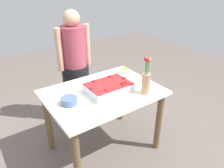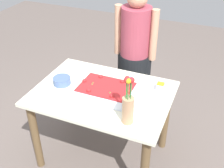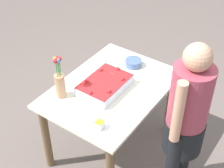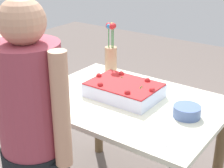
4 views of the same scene
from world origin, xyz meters
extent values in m
plane|color=#665A54|center=(0.00, 0.00, 0.00)|extent=(8.00, 8.00, 0.00)
cube|color=white|center=(0.00, 0.00, 0.75)|extent=(1.17, 0.85, 0.03)
cylinder|color=brown|center=(-0.51, -0.35, 0.37)|extent=(0.07, 0.07, 0.74)
cylinder|color=brown|center=(-0.51, 0.35, 0.37)|extent=(0.07, 0.07, 0.74)
cylinder|color=brown|center=(0.51, 0.35, 0.37)|extent=(0.07, 0.07, 0.74)
cube|color=white|center=(0.05, -0.03, 0.81)|extent=(0.45, 0.31, 0.08)
cube|color=red|center=(0.05, -0.03, 0.85)|extent=(0.44, 0.30, 0.01)
sphere|color=red|center=(0.25, -0.03, 0.86)|extent=(0.04, 0.04, 0.04)
sphere|color=red|center=(0.15, 0.08, 0.86)|extent=(0.04, 0.04, 0.04)
sphere|color=red|center=(-0.05, 0.08, 0.86)|extent=(0.04, 0.04, 0.04)
sphere|color=red|center=(-0.15, -0.03, 0.86)|extent=(0.04, 0.04, 0.04)
sphere|color=red|center=(-0.05, -0.15, 0.86)|extent=(0.04, 0.04, 0.04)
sphere|color=red|center=(0.15, -0.15, 0.86)|extent=(0.04, 0.04, 0.04)
cone|color=#2D8438|center=(0.12, -0.10, 0.86)|extent=(0.02, 0.02, 0.02)
cone|color=#2D8438|center=(-0.07, -0.05, 0.86)|extent=(0.02, 0.02, 0.02)
cone|color=#2D8438|center=(-0.07, -0.03, 0.86)|extent=(0.02, 0.02, 0.02)
cylinder|color=white|center=(0.45, 0.21, 0.77)|extent=(0.20, 0.20, 0.01)
cube|color=white|center=(0.45, 0.21, 0.80)|extent=(0.06, 0.06, 0.06)
cube|color=yellow|center=(0.45, 0.21, 0.84)|extent=(0.06, 0.06, 0.01)
cube|color=silver|center=(-0.36, 0.26, 0.77)|extent=(0.16, 0.16, 0.00)
cylinder|color=tan|center=(0.33, -0.28, 0.87)|extent=(0.09, 0.09, 0.22)
cylinder|color=#2D8438|center=(0.35, -0.28, 1.06)|extent=(0.01, 0.01, 0.15)
sphere|color=red|center=(0.35, -0.28, 1.14)|extent=(0.04, 0.04, 0.04)
cylinder|color=#2D8438|center=(0.34, -0.26, 1.06)|extent=(0.01, 0.01, 0.15)
sphere|color=#307DBB|center=(0.34, -0.26, 1.14)|extent=(0.03, 0.03, 0.03)
cylinder|color=#2D8438|center=(0.32, -0.27, 1.06)|extent=(0.01, 0.01, 0.15)
sphere|color=red|center=(0.32, -0.27, 1.14)|extent=(0.04, 0.04, 0.04)
cylinder|color=#2D8438|center=(0.32, -0.29, 1.06)|extent=(0.01, 0.01, 0.15)
sphere|color=red|center=(0.32, -0.29, 1.14)|extent=(0.04, 0.04, 0.04)
cylinder|color=#2D8438|center=(0.33, -0.30, 1.06)|extent=(0.01, 0.01, 0.15)
sphere|color=gold|center=(0.33, -0.30, 1.14)|extent=(0.04, 0.04, 0.04)
cylinder|color=#4F68A1|center=(-0.39, -0.02, 0.80)|extent=(0.16, 0.16, 0.06)
cylinder|color=black|center=(-0.08, 0.72, 0.39)|extent=(0.11, 0.11, 0.78)
cylinder|color=black|center=(0.18, 0.72, 0.39)|extent=(0.11, 0.11, 0.78)
cylinder|color=black|center=(0.05, 0.72, 0.66)|extent=(0.32, 0.31, 0.28)
cylinder|color=#9D3C4D|center=(0.05, 0.72, 1.04)|extent=(0.30, 0.30, 0.52)
cylinder|color=tan|center=(-0.14, 0.72, 1.04)|extent=(0.08, 0.08, 0.52)
cylinder|color=tan|center=(0.23, 0.72, 1.04)|extent=(0.08, 0.08, 0.52)
camera|label=1|loc=(-1.06, -1.67, 1.87)|focal=35.00mm
camera|label=2|loc=(0.84, -1.80, 2.14)|focal=45.00mm
camera|label=3|loc=(1.89, 1.33, 2.65)|focal=55.00mm
camera|label=4|loc=(-1.05, 1.62, 1.70)|focal=55.00mm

